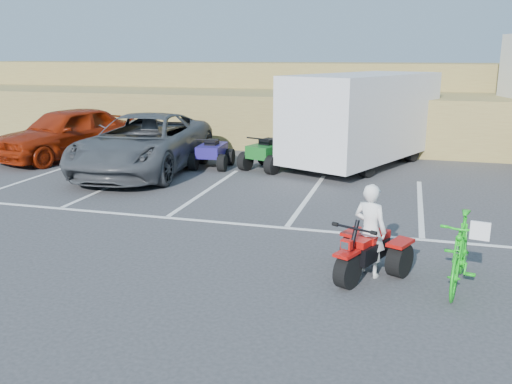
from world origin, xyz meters
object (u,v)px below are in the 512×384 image
(red_trike_atv, at_px, (363,277))
(red_car, at_px, (67,133))
(green_dirt_bike, at_px, (460,252))
(cargo_trailer, at_px, (363,116))
(quad_atv_blue, at_px, (212,167))
(quad_atv_green, at_px, (268,169))
(rider, at_px, (370,230))
(grey_pickup, at_px, (144,143))

(red_trike_atv, distance_m, red_car, 13.28)
(green_dirt_bike, distance_m, cargo_trailer, 9.59)
(quad_atv_blue, bearing_deg, red_car, 173.11)
(green_dirt_bike, distance_m, red_car, 14.42)
(red_car, distance_m, quad_atv_green, 7.21)
(red_trike_atv, bearing_deg, red_car, 167.82)
(green_dirt_bike, height_order, quad_atv_green, green_dirt_bike)
(green_dirt_bike, bearing_deg, red_trike_atv, -168.36)
(cargo_trailer, bearing_deg, rider, -60.56)
(quad_atv_blue, bearing_deg, quad_atv_green, 2.46)
(quad_atv_blue, bearing_deg, green_dirt_bike, -52.36)
(red_trike_atv, height_order, rider, rider)
(grey_pickup, bearing_deg, quad_atv_green, 15.11)
(rider, relative_size, green_dirt_bike, 0.79)
(cargo_trailer, height_order, quad_atv_green, cargo_trailer)
(rider, bearing_deg, green_dirt_bike, -160.91)
(rider, xyz_separation_m, quad_atv_green, (-3.63, 7.63, -0.76))
(red_trike_atv, bearing_deg, quad_atv_green, 138.50)
(rider, bearing_deg, quad_atv_green, -40.74)
(red_trike_atv, distance_m, cargo_trailer, 9.46)
(grey_pickup, bearing_deg, quad_atv_blue, 26.21)
(quad_atv_green, bearing_deg, green_dirt_bike, -37.66)
(grey_pickup, bearing_deg, rider, -46.04)
(rider, bearing_deg, grey_pickup, -17.47)
(rider, bearing_deg, cargo_trailer, -60.54)
(red_trike_atv, distance_m, green_dirt_bike, 1.54)
(grey_pickup, xyz_separation_m, cargo_trailer, (6.31, 2.82, 0.70))
(grey_pickup, relative_size, quad_atv_green, 3.78)
(red_trike_atv, bearing_deg, cargo_trailer, 119.01)
(rider, distance_m, red_car, 13.22)
(rider, height_order, grey_pickup, grey_pickup)
(rider, distance_m, grey_pickup, 9.60)
(red_car, bearing_deg, quad_atv_green, 17.99)
(rider, distance_m, quad_atv_blue, 9.21)
(green_dirt_bike, bearing_deg, grey_pickup, 153.78)
(quad_atv_green, bearing_deg, red_car, -160.70)
(red_trike_atv, xyz_separation_m, green_dirt_bike, (1.43, 0.02, 0.58))
(rider, height_order, quad_atv_green, rider)
(red_trike_atv, height_order, red_car, red_car)
(cargo_trailer, bearing_deg, red_trike_atv, -61.01)
(grey_pickup, distance_m, quad_atv_green, 3.91)
(rider, height_order, cargo_trailer, cargo_trailer)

